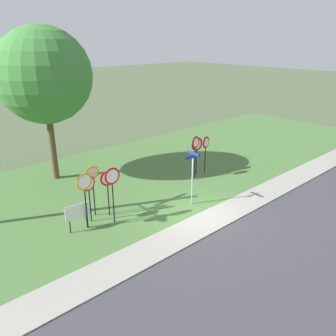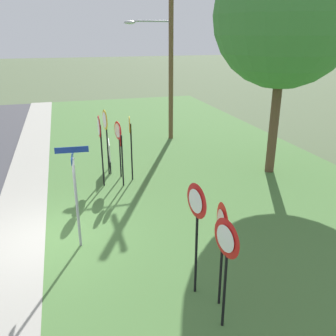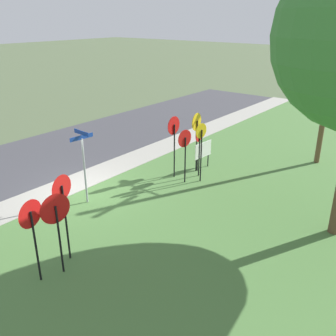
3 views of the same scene
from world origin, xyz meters
name	(u,v)px [view 3 (image 3 of 3)]	position (x,y,z in m)	size (l,w,h in m)	color
ground_plane	(84,191)	(0.00, 0.00, 0.00)	(160.00, 160.00, 0.00)	#4C5B3D
road_asphalt	(18,163)	(0.00, -4.80, 0.01)	(44.00, 6.40, 0.01)	#3D3D42
sidewalk_strip	(71,185)	(0.00, -0.80, 0.03)	(44.00, 1.60, 0.06)	#99968C
grass_median	(210,242)	(0.00, 6.00, 0.02)	(44.00, 12.00, 0.04)	#477038
stop_sign_near_left	(199,140)	(-4.08, 2.78, 1.67)	(0.69, 0.16, 2.25)	black
stop_sign_near_right	(201,141)	(-3.64, 3.16, 1.83)	(0.62, 0.13, 2.51)	black
stop_sign_far_left	(197,129)	(-4.50, 2.35, 1.97)	(0.78, 0.12, 2.64)	black
stop_sign_far_center	(185,145)	(-3.14, 2.71, 1.68)	(0.72, 0.14, 2.27)	black
stop_sign_far_right	(174,133)	(-3.33, 2.01, 2.00)	(0.77, 0.09, 2.67)	black
yield_sign_near_left	(31,222)	(4.31, 3.40, 1.79)	(0.75, 0.18, 2.35)	black
yield_sign_near_right	(62,197)	(3.22, 3.23, 1.99)	(0.74, 0.17, 2.60)	black
yield_sign_far_left	(56,215)	(3.72, 3.59, 1.79)	(0.83, 0.15, 2.35)	black
street_name_post	(84,161)	(0.60, 0.94, 1.71)	(0.96, 0.82, 2.79)	#9EA0A8
utility_pole	(328,66)	(-8.91, 6.15, 4.49)	(2.10, 2.46, 8.21)	brown
notice_board	(203,151)	(-4.88, 2.49, 0.87)	(1.10, 0.13, 1.25)	black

